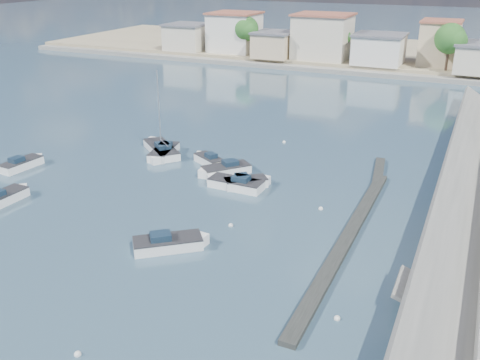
% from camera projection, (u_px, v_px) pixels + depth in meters
% --- Properties ---
extents(ground, '(400.00, 400.00, 0.00)m').
position_uv_depth(ground, '(351.00, 123.00, 66.97)').
color(ground, '#2B4157').
rests_on(ground, ground).
extents(breakwater, '(2.00, 31.02, 0.35)m').
position_uv_depth(breakwater, '(355.00, 222.00, 41.28)').
color(breakwater, black).
rests_on(breakwater, ground).
extents(far_shore_land, '(160.00, 40.00, 1.40)m').
position_uv_depth(far_shore_land, '(412.00, 56.00, 110.44)').
color(far_shore_land, gray).
rests_on(far_shore_land, ground).
extents(far_shore_quay, '(160.00, 2.50, 0.80)m').
position_uv_depth(far_shore_quay, '(394.00, 76.00, 92.89)').
color(far_shore_quay, slate).
rests_on(far_shore_quay, ground).
extents(far_town, '(113.01, 12.80, 8.35)m').
position_uv_depth(far_town, '(467.00, 48.00, 92.02)').
color(far_town, beige).
rests_on(far_town, far_shore_land).
extents(shore_trees, '(74.56, 38.32, 7.92)m').
position_uv_depth(shore_trees, '(449.00, 47.00, 85.04)').
color(shore_trees, '#38281E').
rests_on(shore_trees, ground).
extents(motorboat_a, '(2.02, 5.14, 1.48)m').
position_uv_depth(motorboat_a, '(4.00, 198.00, 45.00)').
color(motorboat_a, white).
rests_on(motorboat_a, ground).
extents(motorboat_b, '(3.92, 3.65, 1.48)m').
position_uv_depth(motorboat_b, '(248.00, 183.00, 48.11)').
color(motorboat_b, white).
rests_on(motorboat_b, ground).
extents(motorboat_c, '(5.50, 2.01, 1.48)m').
position_uv_depth(motorboat_c, '(234.00, 184.00, 47.86)').
color(motorboat_c, white).
rests_on(motorboat_c, ground).
extents(motorboat_d, '(4.41, 4.72, 1.48)m').
position_uv_depth(motorboat_d, '(223.00, 170.00, 50.95)').
color(motorboat_d, white).
rests_on(motorboat_d, ground).
extents(motorboat_e, '(2.11, 4.79, 1.48)m').
position_uv_depth(motorboat_e, '(23.00, 164.00, 52.53)').
color(motorboat_e, white).
rests_on(motorboat_e, ground).
extents(motorboat_f, '(3.90, 3.07, 1.48)m').
position_uv_depth(motorboat_f, '(208.00, 160.00, 53.54)').
color(motorboat_f, white).
rests_on(motorboat_f, ground).
extents(motorboat_g, '(2.86, 5.58, 1.48)m').
position_uv_depth(motorboat_g, '(163.00, 153.00, 55.48)').
color(motorboat_g, white).
rests_on(motorboat_g, ground).
extents(motorboat_h, '(4.94, 4.49, 1.48)m').
position_uv_depth(motorboat_h, '(172.00, 243.00, 37.77)').
color(motorboat_h, white).
rests_on(motorboat_h, ground).
extents(sailboat, '(6.20, 5.69, 9.00)m').
position_uv_depth(sailboat, '(160.00, 149.00, 56.71)').
color(sailboat, white).
rests_on(sailboat, ground).
extents(mooring_buoys, '(18.40, 37.66, 0.38)m').
position_uv_depth(mooring_buoys, '(301.00, 217.00, 42.48)').
color(mooring_buoys, white).
rests_on(mooring_buoys, ground).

